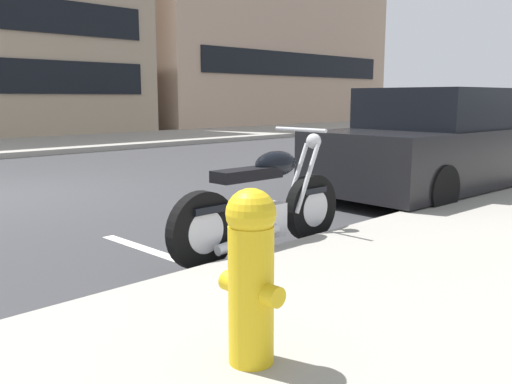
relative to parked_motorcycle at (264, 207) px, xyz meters
name	(u,v)px	position (x,y,z in m)	size (l,w,h in m)	color
sidewalk_far_curb	(241,133)	(11.30, 12.27, -0.37)	(120.00, 5.00, 0.14)	gray
parking_stall_stripe	(172,258)	(-0.70, 0.46, -0.43)	(0.12, 2.20, 0.01)	silver
parked_motorcycle	(264,207)	(0.00, 0.00, 0.00)	(2.05, 0.62, 1.13)	black
parked_car_at_intersection	(442,145)	(4.19, 0.42, 0.28)	(4.51, 2.02, 1.54)	black
fire_hydrant	(251,272)	(-1.76, -1.63, 0.16)	(0.24, 0.36, 0.86)	gold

